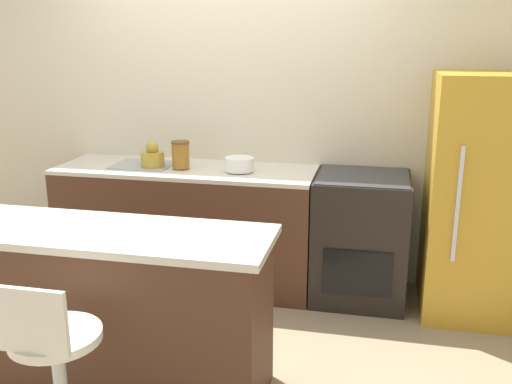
{
  "coord_description": "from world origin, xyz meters",
  "views": [
    {
      "loc": [
        1.12,
        -3.59,
        1.86
      ],
      "look_at": [
        0.4,
        -0.37,
        0.95
      ],
      "focal_mm": 40.0,
      "sensor_mm": 36.0,
      "label": 1
    }
  ],
  "objects_px": {
    "refrigerator": "(480,197)",
    "stool_chair": "(56,372)",
    "mixing_bowl": "(239,164)",
    "kettle": "(153,157)",
    "oven_range": "(360,237)"
  },
  "relations": [
    {
      "from": "oven_range",
      "to": "refrigerator",
      "type": "height_order",
      "value": "refrigerator"
    },
    {
      "from": "kettle",
      "to": "mixing_bowl",
      "type": "bearing_deg",
      "value": -0.0
    },
    {
      "from": "stool_chair",
      "to": "mixing_bowl",
      "type": "height_order",
      "value": "mixing_bowl"
    },
    {
      "from": "refrigerator",
      "to": "mixing_bowl",
      "type": "height_order",
      "value": "refrigerator"
    },
    {
      "from": "mixing_bowl",
      "to": "stool_chair",
      "type": "bearing_deg",
      "value": -99.42
    },
    {
      "from": "kettle",
      "to": "mixing_bowl",
      "type": "height_order",
      "value": "kettle"
    },
    {
      "from": "mixing_bowl",
      "to": "refrigerator",
      "type": "bearing_deg",
      "value": 0.31
    },
    {
      "from": "stool_chair",
      "to": "kettle",
      "type": "distance_m",
      "value": 2.07
    },
    {
      "from": "kettle",
      "to": "refrigerator",
      "type": "bearing_deg",
      "value": 0.22
    },
    {
      "from": "refrigerator",
      "to": "kettle",
      "type": "height_order",
      "value": "refrigerator"
    },
    {
      "from": "oven_range",
      "to": "kettle",
      "type": "xyz_separation_m",
      "value": [
        -1.55,
        -0.04,
        0.53
      ]
    },
    {
      "from": "refrigerator",
      "to": "stool_chair",
      "type": "height_order",
      "value": "refrigerator"
    },
    {
      "from": "refrigerator",
      "to": "stool_chair",
      "type": "xyz_separation_m",
      "value": [
        -1.98,
        -1.98,
        -0.36
      ]
    },
    {
      "from": "mixing_bowl",
      "to": "oven_range",
      "type": "bearing_deg",
      "value": 2.82
    },
    {
      "from": "stool_chair",
      "to": "mixing_bowl",
      "type": "xyz_separation_m",
      "value": [
        0.33,
        1.97,
        0.5
      ]
    }
  ]
}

